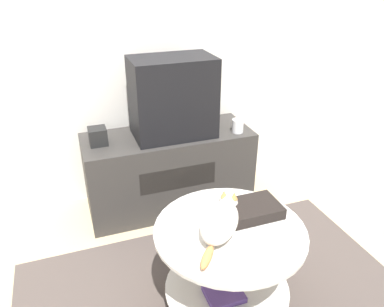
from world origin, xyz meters
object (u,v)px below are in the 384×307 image
at_px(tv, 173,98).
at_px(speaker, 98,136).
at_px(dvd_box, 252,209).
at_px(cat, 221,220).

distance_m(tv, speaker, 0.56).
bearing_deg(dvd_box, tv, 97.33).
xyz_separation_m(dvd_box, cat, (-0.21, -0.07, 0.03)).
height_order(speaker, dvd_box, speaker).
distance_m(speaker, dvd_box, 1.15).
height_order(tv, cat, tv).
bearing_deg(cat, speaker, 60.97).
xyz_separation_m(tv, dvd_box, (0.12, -0.94, -0.31)).
bearing_deg(tv, speaker, 178.34).
distance_m(dvd_box, cat, 0.22).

